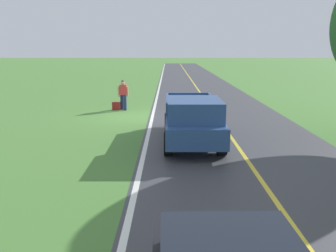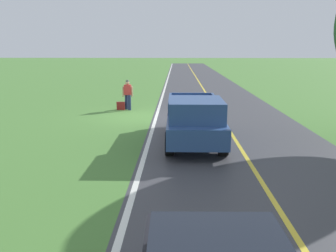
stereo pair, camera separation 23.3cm
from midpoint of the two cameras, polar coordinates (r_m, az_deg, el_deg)
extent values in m
plane|color=#4C7F38|center=(17.86, -5.83, 1.56)|extent=(200.00, 200.00, 0.00)
cube|color=#3D3D42|center=(17.93, 7.89, 1.55)|extent=(7.16, 120.00, 0.00)
cube|color=silver|center=(17.79, -3.03, 1.58)|extent=(0.16, 117.60, 0.00)
cube|color=gold|center=(17.93, 7.89, 1.56)|extent=(0.14, 117.60, 0.00)
cylinder|color=navy|center=(19.73, -7.60, 3.91)|extent=(0.18, 0.18, 0.88)
cylinder|color=navy|center=(20.00, -8.11, 4.02)|extent=(0.18, 0.18, 0.88)
cube|color=red|center=(19.77, -7.92, 6.06)|extent=(0.41, 0.27, 0.58)
sphere|color=tan|center=(19.72, -7.96, 7.22)|extent=(0.23, 0.23, 0.23)
sphere|color=#4C564C|center=(19.71, -7.96, 7.44)|extent=(0.20, 0.20, 0.20)
cube|color=#591E19|center=(19.96, -7.83, 6.21)|extent=(0.33, 0.21, 0.44)
cylinder|color=tan|center=(19.72, -7.17, 5.74)|extent=(0.10, 0.10, 0.58)
cylinder|color=tan|center=(19.81, -8.66, 5.72)|extent=(0.10, 0.10, 0.58)
cube|color=maroon|center=(19.93, -9.05, 3.35)|extent=(0.47, 0.22, 0.47)
cube|color=#2D4C84|center=(13.04, 3.49, 0.64)|extent=(2.01, 5.41, 0.70)
cube|color=#2D4C84|center=(11.74, 3.89, 2.77)|extent=(1.85, 2.16, 0.72)
cube|color=black|center=(11.73, 3.90, 3.12)|extent=(1.68, 1.30, 0.43)
cube|color=#2D4C84|center=(14.08, 7.09, 3.88)|extent=(0.11, 3.02, 0.45)
cube|color=#2D4C84|center=(13.97, -0.60, 3.91)|extent=(0.11, 3.02, 0.45)
cube|color=#2D4C84|center=(15.48, 2.94, 4.80)|extent=(1.84, 0.10, 0.45)
cylinder|color=black|center=(11.53, 8.47, -2.94)|extent=(0.30, 0.80, 0.80)
cylinder|color=black|center=(11.41, -0.52, -2.98)|extent=(0.30, 0.80, 0.80)
cylinder|color=black|center=(14.70, 6.61, 0.62)|extent=(0.30, 0.80, 0.80)
cylinder|color=black|center=(14.61, -0.42, 0.62)|extent=(0.30, 0.80, 0.80)
camera|label=1|loc=(0.12, -90.70, -0.16)|focal=36.13mm
camera|label=2|loc=(0.12, 89.30, 0.16)|focal=36.13mm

